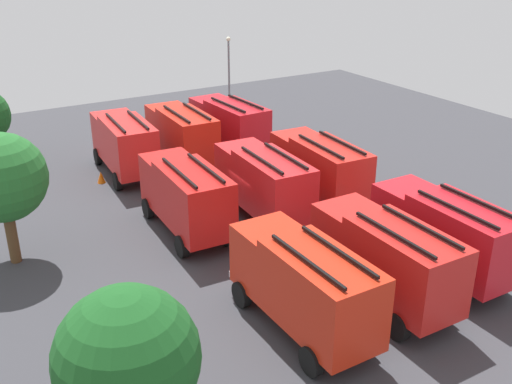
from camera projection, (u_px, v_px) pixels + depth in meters
The scene contains 17 objects.
ground_plane at pixel (256, 215), 32.78m from camera, with size 56.28×56.28×0.00m, color #38383D.
fire_truck_0 at pixel (444, 231), 26.34m from camera, with size 7.23×2.83×3.88m.
fire_truck_1 at pixel (319, 167), 33.60m from camera, with size 7.34×3.12×3.88m.
fire_truck_2 at pixel (229, 123), 41.35m from camera, with size 7.30×3.00×3.88m.
fire_truck_3 at pixel (385, 256), 24.27m from camera, with size 7.23×2.83×3.88m.
fire_truck_4 at pixel (263, 181), 31.67m from camera, with size 7.32×3.08×3.88m.
fire_truck_5 at pixel (181, 133), 39.33m from camera, with size 7.29×2.97×3.88m.
fire_truck_6 at pixel (304, 282), 22.45m from camera, with size 7.20×2.75×3.88m.
fire_truck_7 at pixel (186, 194), 30.09m from camera, with size 7.30×3.02×3.88m.
fire_truck_8 at pixel (124, 142), 37.58m from camera, with size 7.35×3.15×3.88m.
firefighter_0 at pixel (188, 176), 35.45m from camera, with size 0.48×0.43×1.80m.
tree_0 at pixel (127, 358), 15.51m from camera, with size 3.89×3.89×6.03m.
tree_1 at pixel (1, 178), 26.51m from camera, with size 4.07×4.07×6.30m.
traffic_cone_0 at pixel (101, 177), 36.96m from camera, with size 0.51×0.51×0.73m, color #F2600C.
traffic_cone_1 at pixel (380, 260), 27.59m from camera, with size 0.46×0.46×0.66m, color #F2600C.
traffic_cone_2 at pixel (331, 183), 36.11m from camera, with size 0.51×0.51×0.73m, color #F2600C.
lamppost at pixel (229, 73), 47.75m from camera, with size 0.36×0.36×6.85m.
Camera 1 is at (-25.35, 15.24, 14.20)m, focal length 41.84 mm.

